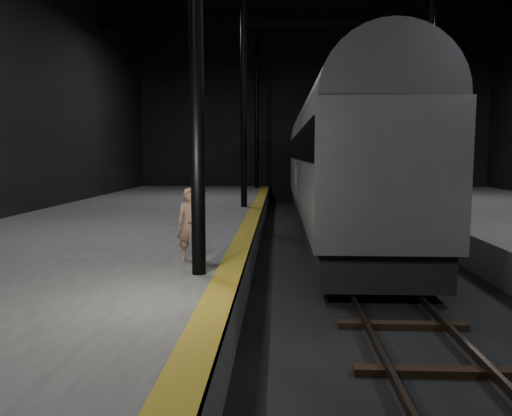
{
  "coord_description": "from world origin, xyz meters",
  "views": [
    {
      "loc": [
        -2.31,
        -13.11,
        3.23
      ],
      "look_at": [
        -2.84,
        -1.71,
        2.0
      ],
      "focal_mm": 35.0,
      "sensor_mm": 36.0,
      "label": 1
    }
  ],
  "objects": [
    {
      "name": "woman",
      "position": [
        -4.17,
        -2.82,
        1.77
      ],
      "size": [
        0.6,
        0.43,
        1.54
      ],
      "primitive_type": "imported",
      "rotation": [
        0.0,
        0.0,
        0.11
      ],
      "color": "tan",
      "rests_on": "platform_left"
    },
    {
      "name": "track",
      "position": [
        0.0,
        0.0,
        0.07
      ],
      "size": [
        2.4,
        43.0,
        0.24
      ],
      "color": "#3F3328",
      "rests_on": "ground"
    },
    {
      "name": "ground",
      "position": [
        0.0,
        0.0,
        0.0
      ],
      "size": [
        44.0,
        44.0,
        0.0
      ],
      "primitive_type": "plane",
      "color": "black",
      "rests_on": "ground"
    },
    {
      "name": "tactile_strip",
      "position": [
        -3.25,
        0.0,
        1.0
      ],
      "size": [
        0.5,
        43.8,
        0.01
      ],
      "primitive_type": "cube",
      "color": "#9C8C1C",
      "rests_on": "platform_left"
    },
    {
      "name": "platform_left",
      "position": [
        -7.5,
        0.0,
        0.5
      ],
      "size": [
        9.0,
        43.8,
        1.0
      ],
      "primitive_type": "cube",
      "color": "#4C4C49",
      "rests_on": "ground"
    },
    {
      "name": "train",
      "position": [
        -0.0,
        7.97,
        3.25
      ],
      "size": [
        3.26,
        21.79,
        5.82
      ],
      "color": "#A3A6AB",
      "rests_on": "ground"
    }
  ]
}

